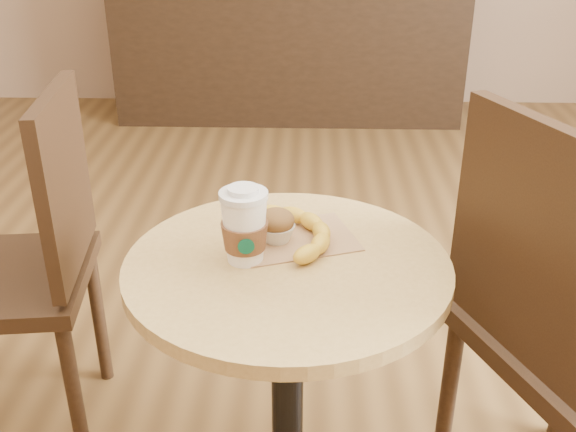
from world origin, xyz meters
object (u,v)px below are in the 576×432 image
at_px(chair_right, 564,328).
at_px(coffee_cup, 244,228).
at_px(muffin, 276,225).
at_px(chair_left, 27,261).
at_px(cafe_table, 287,357).
at_px(banana, 295,232).

bearing_deg(chair_right, coffee_cup, 69.82).
bearing_deg(muffin, chair_left, 159.00).
height_order(cafe_table, banana, banana).
relative_size(coffee_cup, muffin, 2.00).
distance_m(muffin, banana, 0.04).
bearing_deg(coffee_cup, chair_left, 142.65).
bearing_deg(chair_right, cafe_table, 70.52).
xyz_separation_m(cafe_table, chair_left, (-0.69, 0.34, 0.03)).
bearing_deg(chair_left, chair_right, 70.07).
relative_size(cafe_table, coffee_cup, 4.76).
height_order(coffee_cup, muffin, coffee_cup).
bearing_deg(chair_right, banana, 62.41).
height_order(chair_left, coffee_cup, chair_left).
height_order(chair_left, banana, chair_left).
distance_m(cafe_table, muffin, 0.29).
relative_size(cafe_table, muffin, 9.52).
height_order(cafe_table, coffee_cup, coffee_cup).
bearing_deg(muffin, banana, 1.67).
distance_m(chair_left, muffin, 0.75).
xyz_separation_m(chair_left, chair_right, (1.28, -0.30, 0.03)).
bearing_deg(banana, coffee_cup, -159.86).
bearing_deg(cafe_table, chair_left, 154.01).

